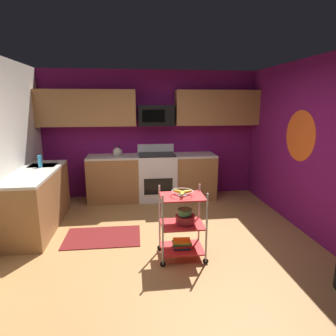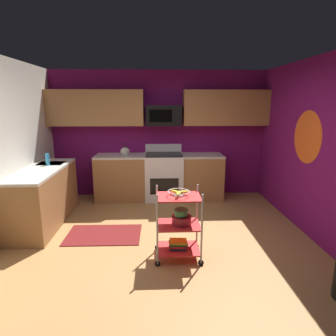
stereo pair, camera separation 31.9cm
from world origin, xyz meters
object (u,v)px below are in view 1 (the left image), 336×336
at_px(microwave, 156,116).
at_px(fruit_bowl, 182,192).
at_px(mixing_bowl_large, 185,219).
at_px(book_stack, 182,244).
at_px(dish_soap_bottle, 40,161).
at_px(oven_range, 157,176).
at_px(mixing_bowl_small, 185,212).
at_px(rolling_cart, 182,224).
at_px(kettle, 117,152).

height_order(microwave, fruit_bowl, microwave).
height_order(mixing_bowl_large, book_stack, mixing_bowl_large).
distance_m(microwave, book_stack, 2.92).
relative_size(mixing_bowl_large, dish_soap_bottle, 1.26).
bearing_deg(fruit_bowl, mixing_bowl_large, -0.00).
distance_m(oven_range, dish_soap_bottle, 2.25).
relative_size(mixing_bowl_large, mixing_bowl_small, 1.38).
bearing_deg(rolling_cart, kettle, 110.75).
distance_m(microwave, kettle, 1.06).
distance_m(fruit_bowl, mixing_bowl_small, 0.26).
height_order(kettle, dish_soap_bottle, kettle).
distance_m(oven_range, mixing_bowl_small, 2.39).
relative_size(oven_range, microwave, 1.57).
height_order(mixing_bowl_small, dish_soap_bottle, dish_soap_bottle).
relative_size(microwave, rolling_cart, 0.77).
relative_size(rolling_cart, mixing_bowl_small, 5.03).
bearing_deg(microwave, mixing_bowl_small, -86.47).
bearing_deg(rolling_cart, dish_soap_bottle, 145.14).
bearing_deg(kettle, dish_soap_bottle, -142.65).
height_order(fruit_bowl, dish_soap_bottle, dish_soap_bottle).
distance_m(fruit_bowl, dish_soap_bottle, 2.56).
bearing_deg(mixing_bowl_small, book_stack, 174.71).
relative_size(fruit_bowl, dish_soap_bottle, 1.36).
bearing_deg(microwave, fruit_bowl, -87.26).
bearing_deg(kettle, microwave, 7.90).
height_order(rolling_cart, fruit_bowl, rolling_cart).
distance_m(oven_range, book_stack, 2.40).
xyz_separation_m(oven_range, kettle, (-0.78, -0.00, 0.52)).
bearing_deg(oven_range, kettle, -179.72).
xyz_separation_m(microwave, mixing_bowl_small, (0.15, -2.49, -1.08)).
height_order(fruit_bowl, book_stack, fruit_bowl).
xyz_separation_m(microwave, kettle, (-0.78, -0.11, -0.70)).
bearing_deg(book_stack, fruit_bowl, 180.00).
height_order(oven_range, mixing_bowl_large, oven_range).
xyz_separation_m(oven_range, fruit_bowl, (0.12, -2.38, 0.40)).
xyz_separation_m(microwave, book_stack, (0.12, -2.49, -1.52)).
xyz_separation_m(oven_range, book_stack, (0.12, -2.38, -0.30)).
xyz_separation_m(mixing_bowl_large, mixing_bowl_small, (-0.01, -0.00, 0.10)).
xyz_separation_m(oven_range, dish_soap_bottle, (-1.98, -0.92, 0.54)).
relative_size(oven_range, mixing_bowl_small, 6.04).
relative_size(rolling_cart, mixing_bowl_large, 3.63).
bearing_deg(dish_soap_bottle, rolling_cart, -34.86).
bearing_deg(oven_range, book_stack, -87.15).
xyz_separation_m(oven_range, mixing_bowl_large, (0.16, -2.38, 0.04)).
bearing_deg(mixing_bowl_large, dish_soap_bottle, 145.65).
bearing_deg(mixing_bowl_small, microwave, 93.53).
bearing_deg(mixing_bowl_small, rolling_cart, 174.71).
relative_size(microwave, mixing_bowl_large, 2.78).
xyz_separation_m(kettle, dish_soap_bottle, (-1.20, -0.92, 0.02)).
bearing_deg(microwave, oven_range, -89.74).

